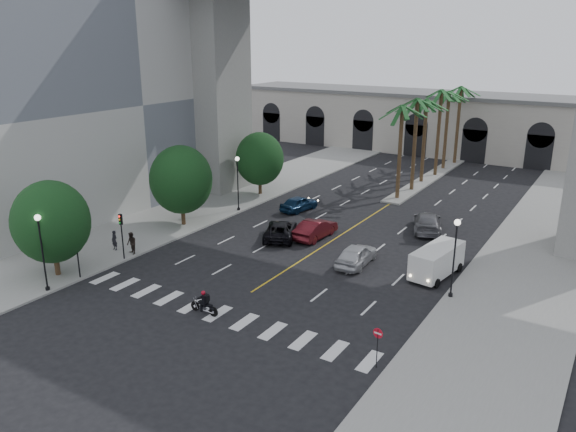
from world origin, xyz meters
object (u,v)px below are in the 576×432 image
at_px(lamp_post_left_far, 238,179).
at_px(car_d, 427,222).
at_px(motorcycle_rider, 205,304).
at_px(pedestrian_a, 114,240).
at_px(lamp_post_left_near, 42,246).
at_px(do_not_enter_sign, 378,339).
at_px(car_c, 280,230).
at_px(car_e, 299,203).
at_px(car_b, 315,229).
at_px(pedestrian_b, 131,243).
at_px(traffic_signal_near, 76,245).
at_px(traffic_signal_far, 121,229).
at_px(cargo_van, 437,260).
at_px(car_a, 356,255).
at_px(lamp_post_right, 455,252).

bearing_deg(lamp_post_left_far, car_d, 13.23).
bearing_deg(motorcycle_rider, pedestrian_a, 162.28).
distance_m(lamp_post_left_near, do_not_enter_sign, 22.19).
bearing_deg(pedestrian_a, lamp_post_left_far, 86.71).
distance_m(car_c, car_e, 7.94).
bearing_deg(do_not_enter_sign, car_b, 135.71).
relative_size(car_e, pedestrian_b, 2.47).
height_order(lamp_post_left_near, motorcycle_rider, lamp_post_left_near).
bearing_deg(traffic_signal_near, pedestrian_b, 92.29).
bearing_deg(car_b, pedestrian_a, 44.87).
relative_size(traffic_signal_far, pedestrian_a, 2.36).
xyz_separation_m(traffic_signal_near, traffic_signal_far, (0.00, 4.00, 0.00)).
xyz_separation_m(motorcycle_rider, car_c, (-3.33, 13.72, 0.03)).
relative_size(car_c, cargo_van, 0.98).
xyz_separation_m(traffic_signal_far, car_d, (17.12, 18.55, -1.71)).
distance_m(car_c, car_d, 12.79).
bearing_deg(car_e, pedestrian_b, 83.44).
bearing_deg(car_d, traffic_signal_far, 28.04).
distance_m(traffic_signal_far, car_a, 17.41).
bearing_deg(lamp_post_left_far, traffic_signal_near, -89.69).
bearing_deg(pedestrian_a, pedestrian_b, 6.80).
bearing_deg(traffic_signal_far, car_e, 75.27).
relative_size(cargo_van, pedestrian_b, 3.05).
xyz_separation_m(car_c, car_d, (9.79, 8.23, 0.09)).
distance_m(traffic_signal_far, car_b, 15.50).
xyz_separation_m(pedestrian_a, pedestrian_b, (1.81, 0.07, 0.09)).
xyz_separation_m(traffic_signal_near, car_e, (4.68, 21.81, -1.79)).
height_order(car_a, cargo_van, cargo_van).
distance_m(traffic_signal_near, car_d, 28.36).
bearing_deg(traffic_signal_near, car_e, 77.89).
relative_size(car_c, pedestrian_b, 2.97).
bearing_deg(car_b, lamp_post_left_near, 63.75).
bearing_deg(car_c, motorcycle_rider, 78.98).
height_order(car_a, car_c, car_a).
distance_m(lamp_post_left_far, traffic_signal_far, 14.52).
bearing_deg(cargo_van, car_c, -175.10).
distance_m(traffic_signal_near, cargo_van, 24.80).
relative_size(lamp_post_left_far, do_not_enter_sign, 2.41).
bearing_deg(lamp_post_right, do_not_enter_sign, -95.23).
bearing_deg(do_not_enter_sign, car_d, 109.51).
relative_size(car_b, cargo_van, 0.92).
xyz_separation_m(lamp_post_left_near, car_c, (7.43, 16.82, -2.51)).
bearing_deg(car_b, car_d, -135.61).
relative_size(car_c, car_e, 1.20).
bearing_deg(lamp_post_left_far, car_c, -29.36).
xyz_separation_m(car_a, cargo_van, (5.64, 1.04, 0.40)).
xyz_separation_m(lamp_post_left_near, motorcycle_rider, (10.76, 3.10, -2.54)).
height_order(car_a, car_d, car_d).
distance_m(cargo_van, pedestrian_a, 24.35).
xyz_separation_m(lamp_post_right, car_a, (-7.55, 1.91, -2.43)).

